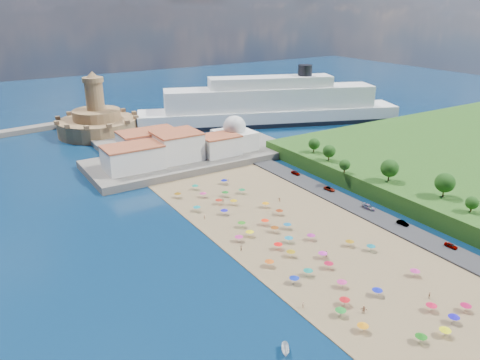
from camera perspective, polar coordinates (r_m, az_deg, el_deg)
ground at (r=141.57m, az=4.04°, el=-6.42°), size 700.00×700.00×0.00m
terrace at (r=203.72m, az=-5.77°, el=2.72°), size 90.00×36.00×3.00m
jetty at (r=227.32m, az=-14.74°, el=3.99°), size 18.00×70.00×2.40m
waterfront_buildings at (r=197.25m, az=-9.31°, el=3.87°), size 57.00×29.00×11.00m
domed_building at (r=209.09m, az=-0.68°, el=5.45°), size 16.00×16.00×15.00m
fortress at (r=253.84m, az=-16.99°, el=6.80°), size 40.00×40.00×32.40m
cruise_ship at (r=265.32m, az=3.72°, el=8.88°), size 145.05×73.12×32.12m
beach_parasols at (r=132.19m, az=6.78°, el=-7.59°), size 31.76×111.55×2.20m
beachgoers at (r=136.56m, az=5.04°, el=-7.01°), size 32.16×99.90×1.86m
parked_cars at (r=164.20m, az=13.89°, el=-2.48°), size 2.45×73.31×1.39m
hillside_trees at (r=163.47m, az=20.82°, el=-0.00°), size 16.09×105.22×8.14m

